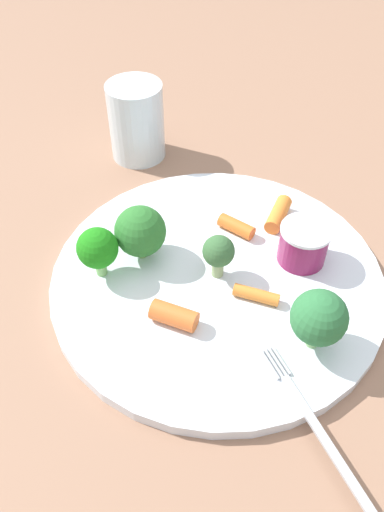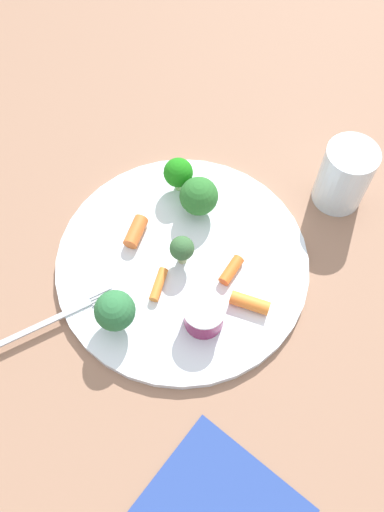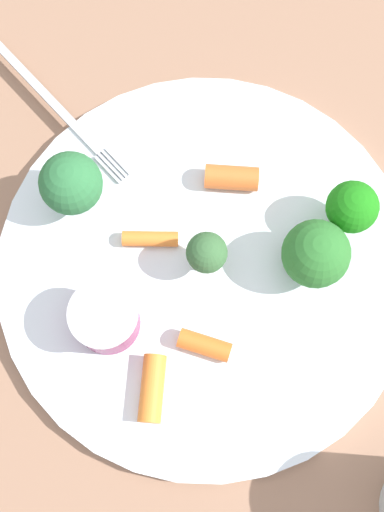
{
  "view_description": "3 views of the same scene",
  "coord_description": "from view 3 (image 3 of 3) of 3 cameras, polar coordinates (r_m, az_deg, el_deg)",
  "views": [
    {
      "loc": [
        0.26,
        -0.18,
        0.36
      ],
      "look_at": [
        -0.02,
        -0.02,
        0.03
      ],
      "focal_mm": 35.99,
      "sensor_mm": 36.0,
      "label": 1
    },
    {
      "loc": [
        0.15,
        0.24,
        0.56
      ],
      "look_at": [
        -0.01,
        0.01,
        0.02
      ],
      "focal_mm": 36.7,
      "sensor_mm": 36.0,
      "label": 2
    },
    {
      "loc": [
        -0.08,
        0.1,
        0.49
      ],
      "look_at": [
        0.01,
        0.01,
        0.03
      ],
      "focal_mm": 48.18,
      "sensor_mm": 36.0,
      "label": 3
    }
  ],
  "objects": [
    {
      "name": "broccoli_floret_1",
      "position": [
        0.48,
        -10.02,
        5.94
      ],
      "size": [
        0.04,
        0.04,
        0.06
      ],
      "color": "#87B972",
      "rests_on": "plate"
    },
    {
      "name": "carrot_stick_1",
      "position": [
        0.51,
        3.3,
        6.51
      ],
      "size": [
        0.04,
        0.04,
        0.02
      ],
      "primitive_type": "cylinder",
      "rotation": [
        1.57,
        0.0,
        5.36
      ],
      "color": "orange",
      "rests_on": "plate"
    },
    {
      "name": "broccoli_floret_2",
      "position": [
        0.49,
        13.15,
        3.95
      ],
      "size": [
        0.04,
        0.04,
        0.05
      ],
      "color": "#87C66F",
      "rests_on": "plate"
    },
    {
      "name": "carrot_stick_2",
      "position": [
        0.49,
        -3.48,
        1.43
      ],
      "size": [
        0.04,
        0.03,
        0.01
      ],
      "primitive_type": "cylinder",
      "rotation": [
        1.57,
        0.0,
        5.42
      ],
      "color": "orange",
      "rests_on": "plate"
    },
    {
      "name": "plate",
      "position": [
        0.5,
        1.15,
        -0.86
      ],
      "size": [
        0.3,
        0.3,
        0.01
      ],
      "primitive_type": "cylinder",
      "color": "white",
      "rests_on": "ground_plane"
    },
    {
      "name": "ground_plane",
      "position": [
        0.5,
        1.14,
        -1.03
      ],
      "size": [
        2.4,
        2.4,
        0.0
      ],
      "primitive_type": "plane",
      "color": "#936B53"
    },
    {
      "name": "carrot_stick_0",
      "position": [
        0.47,
        -3.32,
        -10.93
      ],
      "size": [
        0.04,
        0.05,
        0.02
      ],
      "primitive_type": "cylinder",
      "rotation": [
        1.57,
        0.0,
        3.78
      ],
      "color": "orange",
      "rests_on": "plate"
    },
    {
      "name": "fork",
      "position": [
        0.55,
        -11.17,
        12.06
      ],
      "size": [
        0.17,
        0.03,
        0.0
      ],
      "color": "#B2B7BD",
      "rests_on": "plate"
    },
    {
      "name": "broccoli_floret_0",
      "position": [
        0.47,
        1.21,
        0.3
      ],
      "size": [
        0.03,
        0.03,
        0.04
      ],
      "color": "#90A971",
      "rests_on": "plate"
    },
    {
      "name": "sauce_cup",
      "position": [
        0.47,
        -7.17,
        -5.17
      ],
      "size": [
        0.05,
        0.05,
        0.04
      ],
      "color": "maroon",
      "rests_on": "plate"
    },
    {
      "name": "broccoli_floret_3",
      "position": [
        0.47,
        10.25,
        0.18
      ],
      "size": [
        0.05,
        0.05,
        0.05
      ],
      "color": "#83B55D",
      "rests_on": "plate"
    },
    {
      "name": "carrot_stick_3",
      "position": [
        0.47,
        1.04,
        -7.41
      ],
      "size": [
        0.04,
        0.03,
        0.01
      ],
      "primitive_type": "cylinder",
      "rotation": [
        1.57,
        0.0,
        1.98
      ],
      "color": "orange",
      "rests_on": "plate"
    }
  ]
}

